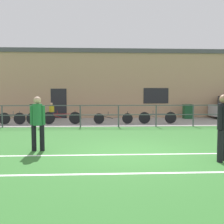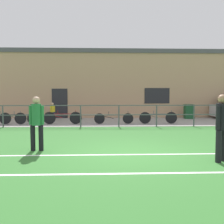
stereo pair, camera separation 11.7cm
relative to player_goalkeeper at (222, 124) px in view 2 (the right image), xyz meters
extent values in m
cube|color=#33702D|center=(-2.14, 1.17, -1.00)|extent=(60.00, 44.00, 0.04)
cube|color=white|center=(-2.14, 0.86, -0.97)|extent=(36.00, 0.11, 0.00)
cube|color=white|center=(-2.14, -0.91, -0.97)|extent=(36.00, 0.11, 0.00)
cube|color=gray|center=(-2.14, 9.67, -0.97)|extent=(48.00, 5.00, 0.02)
cylinder|color=#474C51|center=(-8.14, 7.17, -0.40)|extent=(0.07, 0.07, 1.15)
cylinder|color=#474C51|center=(-6.14, 7.17, -0.40)|extent=(0.07, 0.07, 1.15)
cylinder|color=#474C51|center=(-4.14, 7.17, -0.40)|extent=(0.07, 0.07, 1.15)
cylinder|color=#474C51|center=(-2.14, 7.17, -0.40)|extent=(0.07, 0.07, 1.15)
cylinder|color=#474C51|center=(-0.14, 7.17, -0.40)|extent=(0.07, 0.07, 1.15)
cylinder|color=#474C51|center=(1.86, 7.17, -0.40)|extent=(0.07, 0.07, 1.15)
cube|color=#474C51|center=(-2.14, 7.17, 0.15)|extent=(36.00, 0.04, 0.04)
cube|color=#474C51|center=(-2.14, 7.17, -0.34)|extent=(36.00, 0.04, 0.04)
cube|color=tan|center=(-2.14, 13.37, 1.34)|extent=(28.00, 2.40, 4.63)
cube|color=#232328|center=(-6.00, 12.15, 0.07)|extent=(1.10, 0.04, 2.10)
cube|color=#232328|center=(0.94, 12.15, 0.62)|extent=(1.80, 0.04, 1.10)
cube|color=#4C4C51|center=(-2.14, 13.37, 3.81)|extent=(28.00, 2.56, 0.30)
cylinder|color=black|center=(0.10, 0.08, -0.57)|extent=(0.15, 0.15, 0.81)
cylinder|color=black|center=(-0.10, -0.08, -0.57)|extent=(0.15, 0.15, 0.81)
cylinder|color=black|center=(0.00, 0.00, 0.18)|extent=(0.30, 0.30, 0.67)
sphere|color=#A37556|center=(0.00, 0.00, 0.63)|extent=(0.23, 0.23, 0.23)
cylinder|color=black|center=(-0.15, -0.11, 0.16)|extent=(0.11, 0.11, 0.60)
cylinder|color=black|center=(-4.90, 1.50, -0.58)|extent=(0.14, 0.14, 0.78)
cylinder|color=black|center=(-5.15, 1.50, -0.58)|extent=(0.14, 0.14, 0.78)
cylinder|color=#237038|center=(-5.02, 1.50, 0.13)|extent=(0.29, 0.29, 0.65)
sphere|color=tan|center=(-5.02, 1.50, 0.57)|extent=(0.22, 0.22, 0.22)
cylinder|color=#237038|center=(-4.85, 1.50, 0.11)|extent=(0.10, 0.10, 0.58)
cylinder|color=#237038|center=(-5.20, 1.50, 0.11)|extent=(0.10, 0.10, 0.58)
cylinder|color=#232D4C|center=(-6.09, 10.34, -0.68)|extent=(0.10, 0.10, 0.55)
cylinder|color=#232D4C|center=(-6.26, 10.30, -0.68)|extent=(0.10, 0.10, 0.55)
cylinder|color=gold|center=(-6.18, 10.32, -0.18)|extent=(0.20, 0.20, 0.45)
sphere|color=beige|center=(-6.18, 10.32, 0.12)|extent=(0.15, 0.15, 0.15)
cylinder|color=gold|center=(-6.06, 10.35, -0.20)|extent=(0.07, 0.07, 0.40)
cylinder|color=gold|center=(-6.30, 10.29, -0.20)|extent=(0.07, 0.07, 0.40)
cylinder|color=black|center=(5.38, 11.95, -0.66)|extent=(0.60, 0.18, 0.60)
cylinder|color=black|center=(-0.55, 8.37, -0.62)|extent=(0.67, 0.04, 0.67)
cylinder|color=black|center=(0.98, 8.37, -0.62)|extent=(0.67, 0.04, 0.67)
cube|color=#4C5156|center=(0.21, 8.37, -0.40)|extent=(1.19, 0.04, 0.04)
cube|color=#4C5156|center=(-0.17, 8.37, -0.51)|extent=(0.74, 0.03, 0.24)
cylinder|color=#4C5156|center=(-0.05, 8.37, -0.30)|extent=(0.03, 0.03, 0.20)
cylinder|color=#4C5156|center=(0.98, 8.37, -0.33)|extent=(0.03, 0.03, 0.28)
cylinder|color=black|center=(-6.00, 8.37, -0.61)|extent=(0.69, 0.04, 0.69)
cylinder|color=black|center=(-4.52, 8.37, -0.61)|extent=(0.69, 0.04, 0.69)
cube|color=maroon|center=(-5.26, 8.37, -0.38)|extent=(1.15, 0.04, 0.04)
cube|color=maroon|center=(-5.63, 8.37, -0.50)|extent=(0.72, 0.03, 0.25)
cylinder|color=maroon|center=(-5.52, 8.37, -0.28)|extent=(0.03, 0.03, 0.20)
cylinder|color=maroon|center=(-4.52, 8.37, -0.31)|extent=(0.03, 0.03, 0.28)
cylinder|color=black|center=(-8.46, 8.37, -0.62)|extent=(0.66, 0.04, 0.66)
cylinder|color=black|center=(-6.91, 8.37, -0.62)|extent=(0.66, 0.04, 0.66)
cube|color=#4C5156|center=(-7.69, 8.37, -0.41)|extent=(1.21, 0.04, 0.04)
cube|color=#4C5156|center=(-8.08, 8.37, -0.52)|extent=(0.75, 0.03, 0.24)
cylinder|color=#4C5156|center=(-7.96, 8.37, -0.31)|extent=(0.03, 0.03, 0.20)
cylinder|color=#4C5156|center=(-6.91, 8.37, -0.34)|extent=(0.03, 0.03, 0.28)
cylinder|color=black|center=(-3.17, 8.37, -0.65)|extent=(0.61, 0.04, 0.61)
cylinder|color=black|center=(-1.53, 8.37, -0.65)|extent=(0.61, 0.04, 0.61)
cube|color=black|center=(-2.35, 8.37, -0.46)|extent=(1.28, 0.04, 0.04)
cube|color=black|center=(-2.76, 8.37, -0.55)|extent=(0.80, 0.03, 0.22)
cylinder|color=black|center=(-2.64, 8.37, -0.36)|extent=(0.03, 0.03, 0.20)
cylinder|color=black|center=(-1.53, 8.37, -0.39)|extent=(0.03, 0.03, 0.28)
cylinder|color=black|center=(-7.62, 8.37, -0.63)|extent=(0.66, 0.04, 0.66)
cube|color=#4C5156|center=(-8.42, 8.37, -0.41)|extent=(1.25, 0.04, 0.04)
cylinder|color=#4C5156|center=(-8.70, 8.37, -0.31)|extent=(0.03, 0.03, 0.20)
cylinder|color=#4C5156|center=(-7.62, 8.37, -0.34)|extent=(0.03, 0.03, 0.28)
cube|color=#194C28|center=(2.98, 11.26, -0.50)|extent=(0.59, 0.50, 0.91)
cube|color=#143D20|center=(2.98, 11.26, -0.01)|extent=(0.63, 0.53, 0.08)
cube|color=#194C28|center=(-7.13, 9.93, -0.46)|extent=(0.51, 0.43, 0.99)
cube|color=#143D20|center=(-7.13, 9.93, 0.08)|extent=(0.54, 0.46, 0.08)
camera|label=1|loc=(-3.17, -6.46, 0.76)|focal=41.88mm
camera|label=2|loc=(-3.06, -6.46, 0.76)|focal=41.88mm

